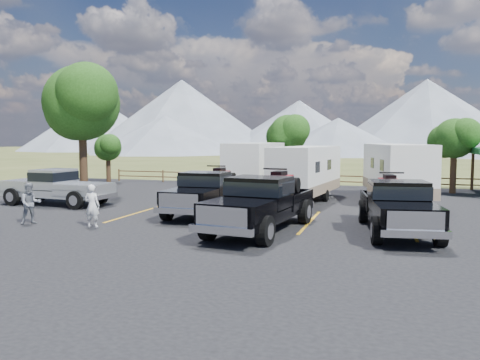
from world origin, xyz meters
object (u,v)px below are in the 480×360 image
(trailer_center, at_px, (306,173))
(person_b, at_px, (30,203))
(rig_left, at_px, (207,191))
(pickup_silver, at_px, (56,186))
(person_a, at_px, (92,206))
(rig_center, at_px, (262,202))
(trailer_right, at_px, (397,172))
(rig_right, at_px, (397,205))
(tree_big_nw, at_px, (81,103))
(trailer_left, at_px, (255,166))

(trailer_center, relative_size, person_b, 5.21)
(rig_left, xyz_separation_m, pickup_silver, (-8.48, 0.28, -0.07))
(trailer_center, xyz_separation_m, person_a, (-6.65, -10.11, -0.74))
(rig_center, height_order, person_b, rig_center)
(trailer_right, height_order, pickup_silver, trailer_right)
(rig_right, relative_size, trailer_center, 0.76)
(tree_big_nw, height_order, pickup_silver, tree_big_nw)
(tree_big_nw, distance_m, trailer_center, 13.96)
(trailer_center, distance_m, pickup_silver, 13.25)
(pickup_silver, bearing_deg, person_a, 51.80)
(trailer_right, xyz_separation_m, pickup_silver, (-16.83, -6.55, -0.67))
(rig_center, xyz_separation_m, trailer_left, (-3.70, 12.39, 0.56))
(trailer_right, distance_m, person_b, 18.22)
(person_a, bearing_deg, rig_center, -174.15)
(trailer_center, bearing_deg, trailer_right, 20.86)
(rig_center, distance_m, pickup_silver, 12.40)
(rig_left, bearing_deg, trailer_center, 56.54)
(trailer_center, bearing_deg, person_a, -116.23)
(tree_big_nw, distance_m, person_a, 11.91)
(tree_big_nw, relative_size, trailer_right, 0.87)
(rig_center, xyz_separation_m, trailer_center, (0.17, 8.83, 0.48))
(tree_big_nw, xyz_separation_m, person_a, (6.66, -8.68, -4.72))
(trailer_left, relative_size, pickup_silver, 1.44)
(pickup_silver, bearing_deg, trailer_right, 114.02)
(tree_big_nw, distance_m, person_b, 10.75)
(pickup_silver, bearing_deg, rig_right, 84.95)
(rig_center, bearing_deg, trailer_center, 95.95)
(rig_right, bearing_deg, pickup_silver, 163.58)
(trailer_left, xyz_separation_m, pickup_silver, (-8.21, -8.95, -0.69))
(rig_left, xyz_separation_m, person_b, (-5.80, -4.61, -0.20))
(tree_big_nw, distance_m, rig_right, 19.49)
(tree_big_nw, distance_m, pickup_silver, 6.18)
(rig_right, bearing_deg, person_b, -178.09)
(tree_big_nw, bearing_deg, rig_left, -23.58)
(tree_big_nw, xyz_separation_m, rig_center, (13.13, -7.39, -4.47))
(rig_center, bearing_deg, person_a, -161.75)
(rig_center, xyz_separation_m, trailer_right, (4.91, 9.99, 0.55))
(trailer_center, bearing_deg, tree_big_nw, -166.77)
(rig_left, height_order, rig_right, rig_left)
(tree_big_nw, distance_m, trailer_left, 11.36)
(trailer_center, xyz_separation_m, trailer_right, (4.74, 1.16, 0.07))
(rig_left, height_order, person_a, rig_left)
(rig_center, bearing_deg, trailer_right, 70.86)
(tree_big_nw, bearing_deg, trailer_center, 6.15)
(trailer_left, bearing_deg, tree_big_nw, -152.81)
(tree_big_nw, height_order, rig_center, tree_big_nw)
(pickup_silver, bearing_deg, rig_center, 76.66)
(person_a, bearing_deg, rig_left, -129.71)
(trailer_left, height_order, trailer_center, trailer_left)
(person_a, bearing_deg, rig_right, -173.13)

